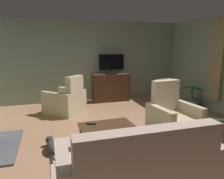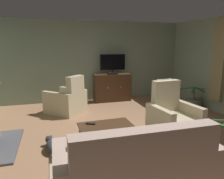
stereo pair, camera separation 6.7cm
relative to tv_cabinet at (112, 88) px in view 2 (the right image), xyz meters
name	(u,v)px [view 2 (the right image)]	position (x,y,z in m)	size (l,w,h in m)	color
ground_plane	(125,136)	(-0.51, -2.79, -0.45)	(6.61, 6.78, 0.04)	#936B4C
wall_back	(95,61)	(-0.51, 0.35, 0.88)	(6.61, 0.10, 2.63)	gray
curtain_panel_far	(219,60)	(2.43, -1.95, 1.01)	(0.10, 0.44, 2.21)	#8E7F56
rug_central	(116,150)	(-0.90, -3.38, -0.43)	(2.29, 1.67, 0.01)	tan
tv_cabinet	(112,88)	(0.00, 0.00, 0.00)	(1.22, 0.47, 0.91)	black
television	(113,64)	(0.00, -0.05, 0.82)	(0.83, 0.20, 0.65)	black
coffee_table	(105,128)	(-1.06, -3.26, -0.02)	(0.96, 0.54, 0.47)	#422B19
tv_remote	(91,124)	(-1.31, -3.17, 0.05)	(0.17, 0.05, 0.02)	black
sofa_floral	(136,171)	(-1.00, -4.55, -0.09)	(1.95, 0.87, 1.00)	#BC9E8E
armchair_angled_to_table	(173,119)	(0.45, -3.01, -0.08)	(0.96, 0.95, 1.13)	tan
armchair_in_far_corner	(67,101)	(-1.56, -0.90, -0.10)	(1.22, 1.22, 1.07)	tan
potted_plant_tall_palm_by_window	(193,103)	(2.11, -1.46, -0.28)	(0.70, 0.68, 0.63)	slate
cat	(51,146)	(-2.01, -3.06, -0.33)	(0.25, 0.74, 0.21)	#2D2D33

